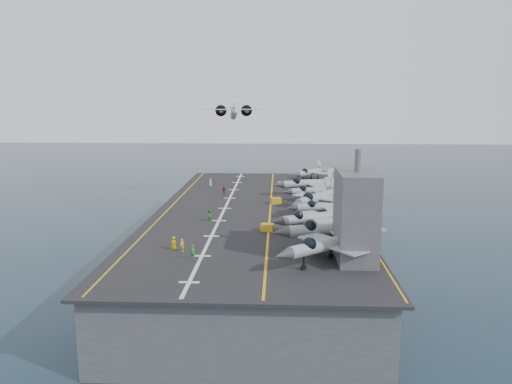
{
  "coord_description": "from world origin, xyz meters",
  "views": [
    {
      "loc": [
        4.53,
        -95.88,
        32.22
      ],
      "look_at": [
        0.0,
        4.0,
        13.0
      ],
      "focal_mm": 35.0,
      "sensor_mm": 36.0,
      "label": 1
    }
  ],
  "objects_px": {
    "fighter_jet_0": "(329,243)",
    "tow_cart_a": "(267,227)",
    "transport_plane": "(234,113)",
    "island_superstructure": "(356,205)"
  },
  "relations": [
    {
      "from": "island_superstructure",
      "to": "fighter_jet_0",
      "type": "bearing_deg",
      "value": -149.94
    },
    {
      "from": "fighter_jet_0",
      "to": "tow_cart_a",
      "type": "distance_m",
      "value": 17.98
    },
    {
      "from": "tow_cart_a",
      "to": "transport_plane",
      "type": "height_order",
      "value": "transport_plane"
    },
    {
      "from": "transport_plane",
      "to": "tow_cart_a",
      "type": "bearing_deg",
      "value": -81.0
    },
    {
      "from": "tow_cart_a",
      "to": "transport_plane",
      "type": "distance_m",
      "value": 79.42
    },
    {
      "from": "island_superstructure",
      "to": "tow_cart_a",
      "type": "distance_m",
      "value": 19.5
    },
    {
      "from": "transport_plane",
      "to": "island_superstructure",
      "type": "bearing_deg",
      "value": -74.89
    },
    {
      "from": "fighter_jet_0",
      "to": "transport_plane",
      "type": "bearing_deg",
      "value": 102.63
    },
    {
      "from": "island_superstructure",
      "to": "fighter_jet_0",
      "type": "relative_size",
      "value": 0.78
    },
    {
      "from": "tow_cart_a",
      "to": "fighter_jet_0",
      "type": "bearing_deg",
      "value": -61.33
    }
  ]
}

